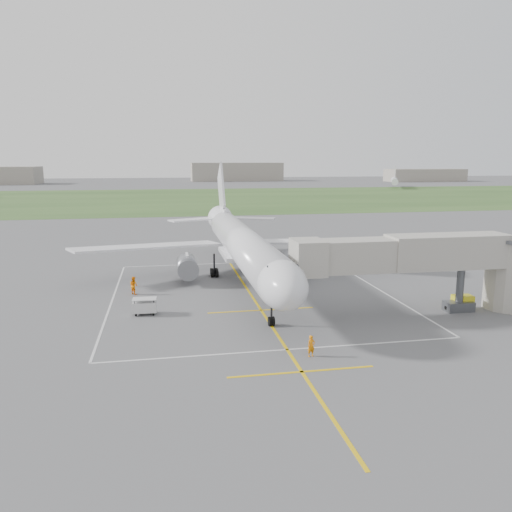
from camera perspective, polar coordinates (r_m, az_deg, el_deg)
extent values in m
plane|color=#4E4E50|center=(56.25, -1.37, -3.27)|extent=(700.00, 700.00, 0.00)
cube|color=#325123|center=(184.57, -7.85, 6.54)|extent=(700.00, 120.00, 0.02)
cube|color=#E5B70D|center=(51.48, -0.48, -4.60)|extent=(0.25, 60.00, 0.01)
cube|color=#E5B70D|center=(33.99, 5.25, -13.04)|extent=(10.00, 0.25, 0.01)
cube|color=#E5B70D|center=(46.76, 0.59, -6.21)|extent=(10.00, 0.25, 0.01)
cube|color=silver|center=(67.82, -2.98, -0.81)|extent=(28.00, 0.20, 0.01)
cube|color=silver|center=(37.55, 3.58, -10.62)|extent=(28.00, 0.20, 0.01)
cube|color=silver|center=(52.00, -16.11, -4.88)|extent=(0.20, 32.00, 0.01)
cube|color=silver|center=(56.45, 13.50, -3.51)|extent=(0.20, 32.00, 0.01)
cylinder|color=silver|center=(55.32, -1.39, 1.26)|extent=(3.80, 36.00, 3.80)
ellipsoid|color=silver|center=(38.02, 2.93, -3.22)|extent=(3.80, 7.22, 3.80)
cube|color=black|center=(36.93, 3.27, -1.98)|extent=(2.40, 1.60, 0.99)
cone|color=silver|center=(75.37, -3.87, 4.13)|extent=(3.80, 6.00, 3.80)
cube|color=silver|center=(63.64, 7.12, 1.67)|extent=(17.93, 11.24, 1.23)
cube|color=silver|center=(60.73, -12.13, 1.07)|extent=(17.93, 11.24, 1.23)
cube|color=silver|center=(58.51, -1.85, 0.25)|extent=(4.20, 8.00, 0.50)
cube|color=silver|center=(75.68, -3.98, 7.42)|extent=(0.30, 7.89, 8.65)
cube|color=silver|center=(73.75, -3.75, 5.00)|extent=(0.35, 5.00, 1.20)
cube|color=silver|center=(75.65, -0.68, 4.33)|extent=(7.85, 5.03, 0.20)
cube|color=silver|center=(74.69, -7.06, 4.16)|extent=(7.85, 5.03, 0.20)
cylinder|color=slate|center=(59.46, 4.14, -0.63)|extent=(2.30, 4.20, 2.30)
cube|color=silver|center=(59.03, 4.23, 0.07)|extent=(0.25, 2.40, 1.20)
cylinder|color=slate|center=(57.64, -7.87, -1.08)|extent=(2.30, 4.20, 2.30)
cube|color=silver|center=(57.19, -7.88, -0.36)|extent=(0.25, 2.40, 1.20)
cylinder|color=black|center=(42.17, 1.78, -6.30)|extent=(0.18, 0.18, 2.60)
cylinder|color=black|center=(42.42, 1.62, -7.47)|extent=(0.28, 0.80, 0.80)
cylinder|color=black|center=(42.47, 1.92, -7.45)|extent=(0.28, 0.80, 0.80)
cylinder|color=black|center=(60.75, 0.65, -0.84)|extent=(0.22, 0.22, 2.80)
cylinder|color=black|center=(60.56, 0.45, -1.77)|extent=(0.32, 0.96, 0.96)
cylinder|color=black|center=(60.66, 0.97, -1.75)|extent=(0.32, 0.96, 0.96)
cylinder|color=black|center=(61.23, 0.33, -1.63)|extent=(0.32, 0.96, 0.96)
cylinder|color=black|center=(61.33, 0.84, -1.61)|extent=(0.32, 0.96, 0.96)
cylinder|color=black|center=(59.92, -4.80, -1.04)|extent=(0.22, 0.22, 2.80)
cylinder|color=black|center=(59.75, -5.02, -1.98)|extent=(0.32, 0.96, 0.96)
cylinder|color=black|center=(59.81, -4.49, -1.96)|extent=(0.32, 0.96, 0.96)
cylinder|color=black|center=(60.43, -5.08, -1.84)|extent=(0.32, 0.96, 0.96)
cylinder|color=black|center=(60.49, -4.56, -1.82)|extent=(0.32, 0.96, 0.96)
cube|color=gray|center=(44.30, 11.37, 0.06)|extent=(11.09, 2.90, 2.80)
cube|color=gray|center=(48.19, 21.04, 0.53)|extent=(11.09, 3.10, 3.00)
cube|color=gray|center=(42.89, 5.97, -0.14)|extent=(2.60, 3.40, 3.00)
cylinder|color=#4F5256|center=(49.73, 22.28, -3.50)|extent=(0.70, 0.70, 4.20)
cube|color=#4F5256|center=(50.14, 22.14, -5.33)|extent=(2.60, 1.40, 0.90)
cylinder|color=gray|center=(52.34, 26.98, -1.95)|extent=(4.40, 4.40, 6.40)
cylinder|color=black|center=(49.65, 21.15, -5.53)|extent=(0.70, 0.30, 0.70)
cylinder|color=black|center=(50.71, 23.09, -5.34)|extent=(0.70, 0.30, 0.70)
cube|color=gold|center=(50.75, 22.52, -4.91)|extent=(1.86, 1.27, 1.34)
cylinder|color=black|center=(50.16, 22.13, -5.62)|extent=(0.20, 0.40, 0.39)
cylinder|color=black|center=(50.77, 23.37, -5.52)|extent=(0.20, 0.40, 0.39)
cube|color=silver|center=(46.49, -12.60, -5.66)|extent=(2.18, 1.36, 0.94)
cube|color=silver|center=(46.29, -12.64, -4.80)|extent=(2.18, 1.36, 0.07)
cylinder|color=black|center=(46.03, -13.72, -5.66)|extent=(0.07, 0.07, 1.11)
cylinder|color=black|center=(45.89, -11.59, -5.62)|extent=(0.07, 0.07, 1.11)
cylinder|color=black|center=(47.01, -13.60, -5.31)|extent=(0.07, 0.07, 1.11)
cylinder|color=black|center=(46.87, -11.52, -5.26)|extent=(0.07, 0.07, 1.11)
cylinder|color=black|center=(46.27, -13.57, -6.50)|extent=(0.17, 0.35, 0.34)
cylinder|color=black|center=(46.15, -11.66, -6.47)|extent=(0.17, 0.35, 0.34)
cylinder|color=black|center=(47.16, -13.47, -6.16)|extent=(0.17, 0.35, 0.34)
cylinder|color=black|center=(47.04, -11.59, -6.13)|extent=(0.17, 0.35, 0.34)
imported|color=orange|center=(36.22, 6.34, -10.19)|extent=(0.63, 0.48, 1.56)
imported|color=orange|center=(53.53, -13.81, -3.28)|extent=(1.15, 1.16, 1.89)
cube|color=gray|center=(337.46, -2.25, 9.59)|extent=(60.00, 20.00, 12.00)
cube|color=gray|center=(347.64, 18.74, 8.74)|extent=(50.00, 18.00, 8.00)
cylinder|color=silver|center=(262.67, 15.55, 8.28)|extent=(16.41, 30.36, 3.20)
cube|color=silver|center=(262.53, 15.60, 9.26)|extent=(1.96, 3.75, 5.50)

